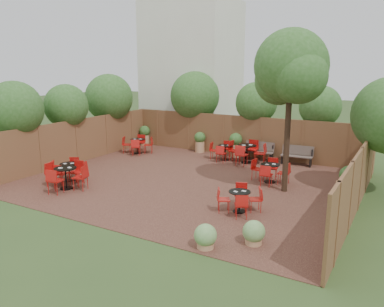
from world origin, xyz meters
The scene contains 13 objects.
ground centered at (0.00, 0.00, 0.00)m, with size 80.00×80.00×0.00m, color #354F23.
courtyard_paving centered at (0.00, 0.00, 0.01)m, with size 12.00×10.00×0.02m, color #3B1F18.
fence_back centered at (0.00, 5.00, 1.00)m, with size 12.00×0.08×2.00m, color brown.
fence_left centered at (-6.00, 0.00, 1.00)m, with size 0.08×10.00×2.00m, color brown.
fence_right centered at (6.00, 0.00, 1.00)m, with size 0.08×10.00×2.00m, color brown.
neighbour_building centered at (-4.50, 8.00, 4.00)m, with size 5.00×4.00×8.00m, color silver.
overhang_foliage centered at (-1.61, 2.81, 2.71)m, with size 15.73×10.64×2.62m.
courtyard_tree centered at (3.50, 0.63, 4.21)m, with size 2.66×2.56×5.61m.
park_bench_left centered at (1.09, 4.62, 0.46)m, with size 1.41×0.47×0.86m.
park_bench_right centered at (2.89, 4.62, 0.46)m, with size 1.42×0.54×0.86m.
bistro_tables centered at (-0.97, 0.87, 0.45)m, with size 9.10×8.52×0.96m.
planters centered at (-0.26, 3.63, 0.63)m, with size 11.86×4.50×1.16m.
low_shrubs centered at (4.47, -2.96, 0.33)m, with size 3.16×4.06×0.70m.
Camera 1 is at (7.21, -12.46, 4.44)m, focal length 36.31 mm.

